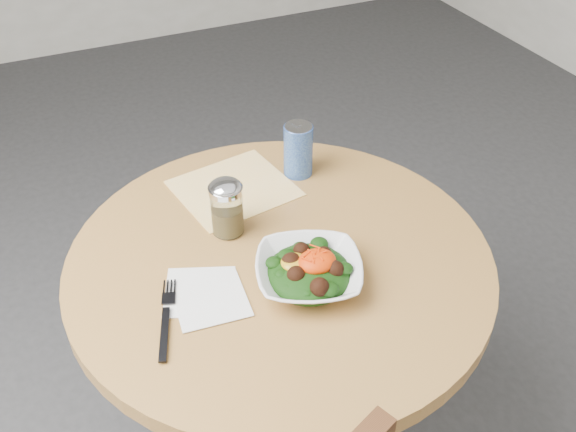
# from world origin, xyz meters

# --- Properties ---
(table) EXTENTS (0.90, 0.90, 0.75)m
(table) POSITION_xyz_m (0.00, 0.00, 0.55)
(table) COLOR black
(table) RESTS_ON ground
(cloth_napkin) EXTENTS (0.29, 0.28, 0.00)m
(cloth_napkin) POSITION_xyz_m (-0.01, 0.26, 0.75)
(cloth_napkin) COLOR orange
(cloth_napkin) RESTS_ON table
(paper_napkins) EXTENTS (0.18, 0.20, 0.00)m
(paper_napkins) POSITION_xyz_m (-0.18, -0.05, 0.75)
(paper_napkins) COLOR white
(paper_napkins) RESTS_ON table
(salad_bowl) EXTENTS (0.27, 0.27, 0.08)m
(salad_bowl) POSITION_xyz_m (0.02, -0.10, 0.78)
(salad_bowl) COLOR silver
(salad_bowl) RESTS_ON table
(fork) EXTENTS (0.09, 0.20, 0.00)m
(fork) POSITION_xyz_m (-0.27, -0.08, 0.76)
(fork) COLOR black
(fork) RESTS_ON table
(spice_shaker) EXTENTS (0.07, 0.07, 0.13)m
(spice_shaker) POSITION_xyz_m (-0.07, 0.12, 0.82)
(spice_shaker) COLOR silver
(spice_shaker) RESTS_ON table
(beverage_can) EXTENTS (0.07, 0.07, 0.14)m
(beverage_can) POSITION_xyz_m (0.16, 0.26, 0.82)
(beverage_can) COLOR navy
(beverage_can) RESTS_ON table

